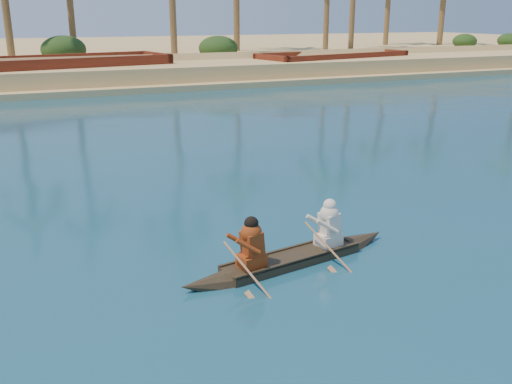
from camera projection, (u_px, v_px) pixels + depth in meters
name	position (u px, v px, depth m)	size (l,w,h in m)	color
canoe	(292.00, 251.00, 10.24)	(4.48, 1.34, 1.22)	#322A1B
barge_mid	(59.00, 75.00, 34.65)	(13.84, 6.61, 2.21)	maroon
barge_right	(333.00, 66.00, 42.04)	(12.27, 6.15, 1.95)	maroon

